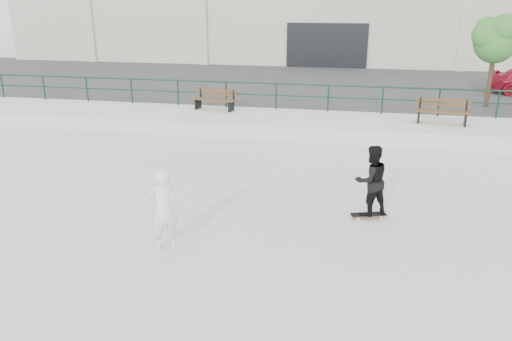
% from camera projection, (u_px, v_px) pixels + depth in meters
% --- Properties ---
extents(ground, '(120.00, 120.00, 0.00)m').
position_uv_depth(ground, '(235.00, 254.00, 9.39)').
color(ground, beige).
rests_on(ground, ground).
extents(ledge, '(30.00, 3.00, 0.50)m').
position_uv_depth(ledge, '(297.00, 125.00, 18.11)').
color(ledge, '#BBB8AB').
rests_on(ledge, ground).
extents(parking_strip, '(60.00, 14.00, 0.50)m').
position_uv_depth(parking_strip, '(317.00, 87.00, 25.99)').
color(parking_strip, '#323232').
rests_on(parking_strip, ground).
extents(railing, '(28.00, 0.06, 1.03)m').
position_uv_depth(railing, '(302.00, 91.00, 19.00)').
color(railing, '#133623').
rests_on(railing, ledge).
extents(bench_left, '(1.77, 0.79, 0.79)m').
position_uv_depth(bench_left, '(215.00, 100.00, 19.24)').
color(bench_left, '#50301B').
rests_on(bench_left, ledge).
extents(bench_right, '(1.87, 0.77, 0.83)m').
position_uv_depth(bench_right, '(442.00, 112.00, 17.08)').
color(bench_right, '#50301B').
rests_on(bench_right, ledge).
extents(tree, '(2.01, 1.79, 3.58)m').
position_uv_depth(tree, '(497.00, 37.00, 19.10)').
color(tree, '#513728').
rests_on(tree, parking_strip).
extents(skateboard, '(0.80, 0.43, 0.09)m').
position_uv_depth(skateboard, '(368.00, 215.00, 10.95)').
color(skateboard, black).
rests_on(skateboard, ground).
extents(standing_skater, '(0.95, 0.89, 1.56)m').
position_uv_depth(standing_skater, '(371.00, 180.00, 10.69)').
color(standing_skater, black).
rests_on(standing_skater, skateboard).
extents(seated_skater, '(0.69, 0.61, 1.59)m').
position_uv_depth(seated_skater, '(163.00, 209.00, 9.41)').
color(seated_skater, white).
rests_on(seated_skater, ground).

